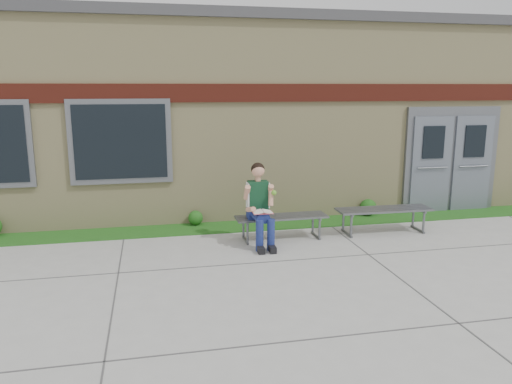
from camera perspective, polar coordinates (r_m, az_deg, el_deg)
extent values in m
plane|color=#9E9E99|center=(7.71, 7.45, -8.82)|extent=(80.00, 80.00, 0.00)
cube|color=#1A4E14|center=(10.07, 2.55, -3.67)|extent=(16.00, 0.80, 0.02)
cube|color=beige|center=(13.03, -1.15, 8.78)|extent=(16.00, 6.00, 4.00)
cube|color=#3F3F42|center=(13.09, -1.19, 18.00)|extent=(16.20, 6.20, 0.20)
cube|color=maroon|center=(10.06, 2.15, 11.26)|extent=(16.00, 0.06, 0.35)
cube|color=slate|center=(9.81, -15.21, 5.57)|extent=(1.90, 0.08, 1.60)
cube|color=black|center=(9.77, -15.22, 5.54)|extent=(1.70, 0.04, 1.40)
cube|color=slate|center=(11.79, 21.36, 3.48)|extent=(2.20, 0.08, 2.30)
cube|color=slate|center=(11.49, 19.36, 2.92)|extent=(0.92, 0.06, 2.10)
cube|color=slate|center=(12.04, 23.44, 2.99)|extent=(0.92, 0.06, 2.10)
cube|color=slate|center=(9.03, 2.93, -2.84)|extent=(1.67, 0.49, 0.03)
cube|color=slate|center=(8.95, -1.23, -4.48)|extent=(0.05, 0.46, 0.38)
cube|color=slate|center=(9.28, 6.90, -3.96)|extent=(0.05, 0.46, 0.38)
cube|color=slate|center=(9.72, 14.41, -1.93)|extent=(1.82, 0.54, 0.04)
cube|color=slate|center=(9.48, 10.41, -3.62)|extent=(0.05, 0.50, 0.41)
cube|color=slate|center=(10.11, 18.02, -3.04)|extent=(0.05, 0.50, 0.41)
cube|color=navy|center=(8.86, 0.19, -2.43)|extent=(0.37, 0.26, 0.17)
cube|color=#0F391F|center=(8.76, 0.22, -0.34)|extent=(0.35, 0.22, 0.50)
sphere|color=tan|center=(8.67, 0.23, 2.44)|extent=(0.23, 0.23, 0.23)
sphere|color=black|center=(8.69, 0.21, 2.60)|extent=(0.24, 0.24, 0.24)
cylinder|color=navy|center=(8.57, -0.07, -2.78)|extent=(0.17, 0.46, 0.16)
cylinder|color=navy|center=(8.61, 1.20, -2.72)|extent=(0.17, 0.46, 0.16)
cylinder|color=navy|center=(8.40, 0.42, -5.00)|extent=(0.13, 0.13, 0.54)
cylinder|color=navy|center=(8.44, 1.72, -4.92)|extent=(0.13, 0.13, 0.54)
cube|color=black|center=(8.40, 0.52, -6.56)|extent=(0.11, 0.28, 0.11)
cube|color=black|center=(8.44, 1.83, -6.48)|extent=(0.11, 0.28, 0.11)
cylinder|color=tan|center=(8.65, -1.03, -0.07)|extent=(0.10, 0.24, 0.29)
cylinder|color=tan|center=(8.73, 1.63, 0.04)|extent=(0.10, 0.24, 0.29)
cube|color=white|center=(8.44, 0.75, -2.26)|extent=(0.34, 0.24, 0.02)
cube|color=#C84B56|center=(8.44, 0.75, -2.34)|extent=(0.34, 0.25, 0.01)
sphere|color=#6CB630|center=(8.59, 2.06, -0.08)|extent=(0.09, 0.09, 0.09)
sphere|color=#1A4E14|center=(10.00, -6.92, -2.94)|extent=(0.29, 0.29, 0.29)
sphere|color=#1A4E14|center=(10.93, 12.70, -1.71)|extent=(0.35, 0.35, 0.35)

